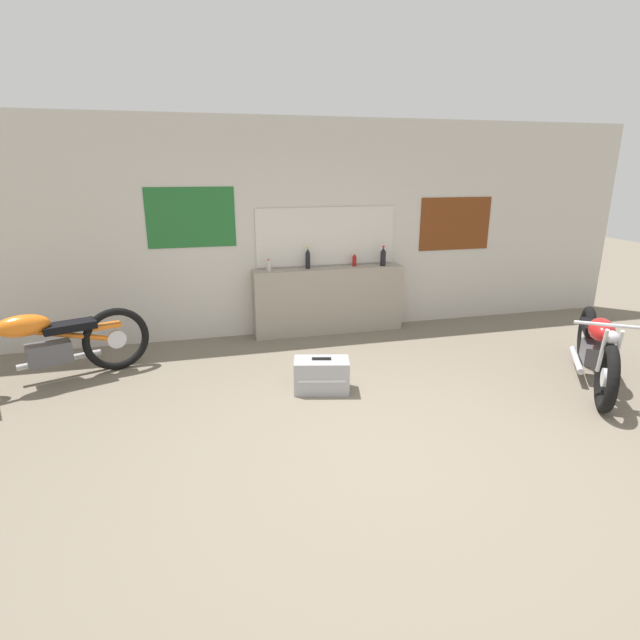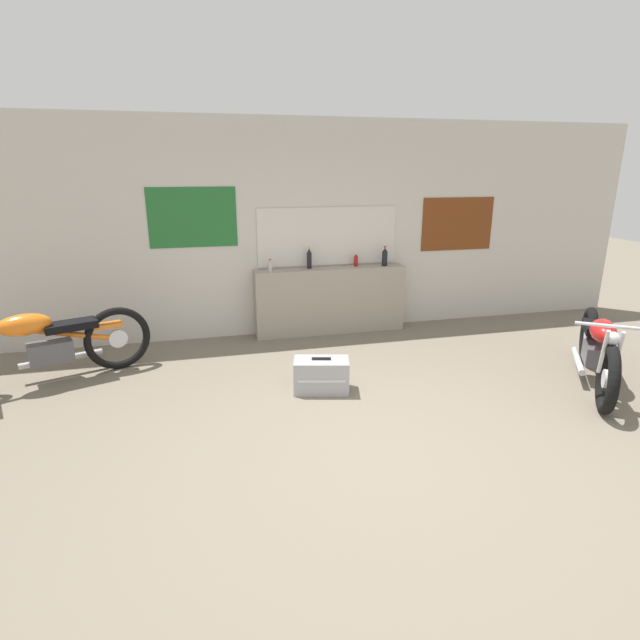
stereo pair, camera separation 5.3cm
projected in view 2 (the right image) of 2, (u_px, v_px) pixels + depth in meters
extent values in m
plane|color=#706656|center=(378.00, 456.00, 3.93)|extent=(24.00, 24.00, 0.00)
cube|color=beige|center=(294.00, 229.00, 6.57)|extent=(10.00, 0.06, 2.80)
cube|color=silver|center=(328.00, 236.00, 6.67)|extent=(1.84, 0.01, 0.71)
cube|color=beige|center=(328.00, 236.00, 6.67)|extent=(1.90, 0.01, 0.77)
cube|color=brown|center=(458.00, 224.00, 7.08)|extent=(1.08, 0.01, 0.74)
cube|color=#23662D|center=(193.00, 218.00, 6.19)|extent=(1.08, 0.01, 0.74)
cube|color=gray|center=(330.00, 300.00, 6.79)|extent=(2.05, 0.28, 0.90)
cylinder|color=#B7B2A8|center=(270.00, 267.00, 6.42)|extent=(0.06, 0.06, 0.12)
cone|color=#B7B2A8|center=(270.00, 261.00, 6.39)|extent=(0.05, 0.05, 0.03)
cylinder|color=red|center=(270.00, 259.00, 6.39)|extent=(0.02, 0.02, 0.01)
cylinder|color=black|center=(309.00, 261.00, 6.60)|extent=(0.06, 0.06, 0.21)
cone|color=black|center=(309.00, 250.00, 6.56)|extent=(0.05, 0.05, 0.06)
cylinder|color=gold|center=(309.00, 247.00, 6.55)|extent=(0.03, 0.03, 0.02)
cylinder|color=maroon|center=(356.00, 261.00, 6.77)|extent=(0.06, 0.06, 0.13)
cone|color=maroon|center=(356.00, 255.00, 6.74)|extent=(0.05, 0.05, 0.04)
cylinder|color=silver|center=(356.00, 253.00, 6.73)|extent=(0.02, 0.02, 0.01)
cylinder|color=black|center=(385.00, 259.00, 6.78)|extent=(0.08, 0.08, 0.20)
cone|color=black|center=(385.00, 250.00, 6.75)|extent=(0.06, 0.06, 0.05)
cylinder|color=red|center=(385.00, 247.00, 6.73)|extent=(0.03, 0.03, 0.02)
torus|color=black|center=(118.00, 338.00, 5.55)|extent=(0.70, 0.33, 0.71)
cylinder|color=silver|center=(118.00, 338.00, 5.55)|extent=(0.21, 0.12, 0.20)
cube|color=#4C4C51|center=(51.00, 352.00, 5.19)|extent=(0.47, 0.35, 0.22)
cylinder|color=orange|center=(47.00, 332.00, 5.13)|extent=(1.29, 0.53, 0.46)
ellipsoid|color=orange|center=(24.00, 325.00, 4.99)|extent=(0.56, 0.40, 0.22)
cube|color=black|center=(71.00, 325.00, 5.24)|extent=(0.56, 0.40, 0.08)
cube|color=orange|center=(107.00, 325.00, 5.46)|extent=(0.33, 0.24, 0.04)
cylinder|color=silver|center=(62.00, 359.00, 5.40)|extent=(0.79, 0.35, 0.06)
torus|color=black|center=(608.00, 379.00, 4.56)|extent=(0.46, 0.60, 0.65)
cylinder|color=silver|center=(608.00, 379.00, 4.56)|extent=(0.16, 0.19, 0.18)
torus|color=black|center=(588.00, 335.00, 5.76)|extent=(0.46, 0.60, 0.65)
cylinder|color=silver|center=(588.00, 335.00, 5.76)|extent=(0.16, 0.19, 0.18)
cube|color=#4C4C51|center=(596.00, 354.00, 5.22)|extent=(0.39, 0.43, 0.19)
cylinder|color=#B21919|center=(599.00, 337.00, 5.17)|extent=(0.74, 1.04, 0.40)
ellipsoid|color=#B21919|center=(603.00, 331.00, 4.98)|extent=(0.46, 0.51, 0.22)
cube|color=black|center=(596.00, 328.00, 5.34)|extent=(0.46, 0.51, 0.08)
cube|color=#B21919|center=(591.00, 325.00, 5.64)|extent=(0.27, 0.30, 0.04)
cylinder|color=silver|center=(618.00, 354.00, 4.53)|extent=(0.12, 0.16, 0.46)
cylinder|color=silver|center=(603.00, 352.00, 4.57)|extent=(0.12, 0.16, 0.46)
cylinder|color=silver|center=(614.00, 326.00, 4.54)|extent=(0.54, 0.39, 0.03)
sphere|color=silver|center=(613.00, 339.00, 4.52)|extent=(0.13, 0.13, 0.13)
cylinder|color=silver|center=(578.00, 361.00, 5.39)|extent=(0.47, 0.64, 0.06)
cube|color=#9E9EA3|center=(321.00, 375.00, 5.04)|extent=(0.61, 0.43, 0.33)
cube|color=silver|center=(321.00, 382.00, 4.89)|extent=(0.46, 0.12, 0.02)
cube|color=black|center=(321.00, 358.00, 4.99)|extent=(0.19, 0.07, 0.02)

